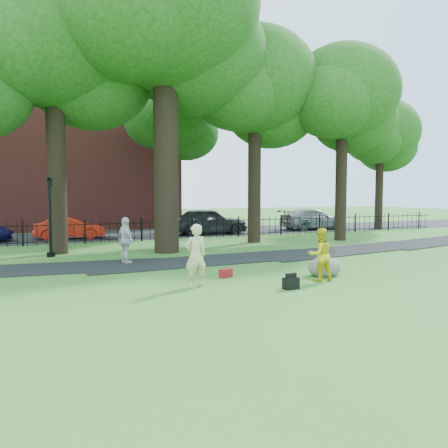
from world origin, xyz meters
name	(u,v)px	position (x,y,z in m)	size (l,w,h in m)	color
ground	(231,280)	(0.00, 0.00, 0.00)	(120.00, 120.00, 0.00)	#346F27
footpath	(213,260)	(1.00, 3.90, 0.00)	(36.00, 2.60, 0.03)	black
street	(127,235)	(0.00, 16.00, 0.00)	(80.00, 7.00, 0.02)	black
iron_fence	(141,230)	(0.00, 12.00, 0.60)	(44.00, 0.04, 1.20)	black
brick_building	(52,150)	(-4.00, 24.00, 6.00)	(18.00, 8.00, 12.00)	maroon
big_tree	(167,23)	(0.13, 7.09, 10.14)	(10.08, 8.61, 14.37)	black
tree_row	(167,77)	(0.52, 8.40, 8.15)	(26.82, 7.96, 12.42)	black
woman	(195,256)	(-1.33, -0.45, 0.90)	(0.65, 0.43, 1.79)	#C1B284
man	(320,255)	(2.43, -1.14, 0.80)	(0.78, 0.61, 1.61)	gold
pedestrian	(126,241)	(-2.33, 4.49, 0.88)	(1.03, 0.43, 1.76)	silver
boulder	(325,266)	(3.06, -0.55, 0.33)	(1.14, 0.86, 0.67)	#696657
lamppost	(50,218)	(-4.86, 7.57, 1.64)	(0.33, 0.33, 3.35)	black
backpack	(291,283)	(1.01, -1.77, 0.16)	(0.42, 0.27, 0.32)	black
red_bag	(226,273)	(0.03, 0.49, 0.13)	(0.39, 0.24, 0.27)	maroon
red_sedan	(70,228)	(-3.56, 14.80, 0.65)	(1.37, 3.93, 1.29)	#B01A0D
grey_car	(208,221)	(4.93, 14.32, 0.86)	(2.03, 5.04, 1.72)	black
silver_car	(313,219)	(13.50, 14.91, 0.75)	(2.09, 5.15, 1.49)	gray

